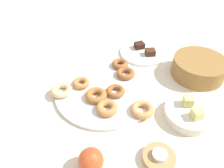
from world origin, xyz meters
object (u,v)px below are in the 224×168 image
donut_0 (116,91)px  donut_7 (126,73)px  candle_holder (159,158)px  tealight (160,155)px  donut_2 (120,64)px  basket (199,67)px  donut_4 (96,95)px  melon_chunk_left (188,101)px  fruit_bowl (188,114)px  apple (91,160)px  brownie_near (139,45)px  melon_chunk_right (197,114)px  donut_3 (81,83)px  donut_plate (105,90)px  donut_6 (61,90)px  cake_plate (143,52)px  donut_1 (142,109)px  donut_5 (107,108)px  brownie_far (150,52)px

donut_0 → donut_7: donut_7 is taller
candle_holder → tealight: bearing=0.0°
donut_2 → basket: basket is taller
donut_4 → melon_chunk_left: bearing=80.0°
donut_7 → fruit_bowl: size_ratio=0.47×
basket → apple: basket is taller
donut_0 → brownie_near: brownie_near is taller
donut_7 → melon_chunk_left: bearing=47.4°
donut_2 → fruit_bowl: 0.41m
melon_chunk_right → donut_3: bearing=-115.2°
donut_plate → donut_6: donut_6 is taller
tealight → fruit_bowl: 0.23m
cake_plate → fruit_bowl: 0.47m
donut_plate → donut_1: 0.20m
brownie_near → melon_chunk_left: 0.48m
fruit_bowl → melon_chunk_left: size_ratio=5.16×
cake_plate → basket: size_ratio=1.03×
donut_3 → apple: apple is taller
donut_plate → brownie_near: (-0.34, 0.18, 0.02)m
donut_plate → melon_chunk_right: 0.39m
donut_3 → basket: bearing=99.1°
donut_1 → fruit_bowl: 0.18m
candle_holder → fruit_bowl: fruit_bowl is taller
donut_2 → melon_chunk_left: melon_chunk_left is taller
donut_2 → donut_5: (0.29, -0.06, 0.00)m
donut_5 → brownie_near: 0.50m
donut_5 → donut_7: donut_5 is taller
donut_0 → donut_3: 0.16m
cake_plate → fruit_bowl: (0.45, 0.12, 0.01)m
donut_5 → cake_plate: bearing=155.6°
donut_3 → donut_1: bearing=57.8°
donut_plate → donut_3: 0.11m
donut_plate → donut_0: (0.02, 0.04, 0.02)m
donut_4 → apple: 0.30m
candle_holder → melon_chunk_right: melon_chunk_right is taller
donut_5 → melon_chunk_left: melon_chunk_left is taller
donut_6 → brownie_near: bearing=134.2°
donut_1 → donut_5: 0.14m
donut_1 → apple: size_ratio=1.14×
donut_7 → brownie_far: bearing=141.6°
fruit_bowl → brownie_near: bearing=-164.1°
fruit_bowl → donut_5: bearing=-94.6°
donut_0 → fruit_bowl: size_ratio=0.43×
cake_plate → basket: (0.19, 0.24, 0.04)m
donut_plate → melon_chunk_left: (0.12, 0.32, 0.05)m
donut_1 → fruit_bowl: bearing=84.4°
donut_2 → apple: apple is taller
donut_1 → donut_7: 0.23m
donut_3 → tealight: size_ratio=1.55×
basket → melon_chunk_left: bearing=-26.4°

